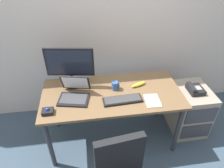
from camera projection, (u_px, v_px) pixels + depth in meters
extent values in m
plane|color=#374959|center=(112.00, 137.00, 2.68)|extent=(8.00, 8.00, 0.00)
cube|color=beige|center=(103.00, 13.00, 2.43)|extent=(6.00, 0.10, 2.80)
cube|color=brown|center=(112.00, 94.00, 2.26)|extent=(1.53, 0.73, 0.03)
cylinder|color=#2D2D33|center=(50.00, 145.00, 2.15)|extent=(0.05, 0.05, 0.71)
cylinder|color=#2D2D33|center=(177.00, 130.00, 2.31)|extent=(0.05, 0.05, 0.71)
cylinder|color=#2D2D33|center=(55.00, 106.00, 2.64)|extent=(0.05, 0.05, 0.71)
cylinder|color=#2D2D33|center=(160.00, 96.00, 2.80)|extent=(0.05, 0.05, 0.71)
cube|color=gray|center=(189.00, 109.00, 2.65)|extent=(0.42, 0.52, 0.62)
cube|color=#38383D|center=(201.00, 116.00, 2.36)|extent=(0.38, 0.01, 0.21)
cube|color=#38383D|center=(196.00, 131.00, 2.51)|extent=(0.38, 0.01, 0.21)
cube|color=black|center=(195.00, 90.00, 2.44)|extent=(0.17, 0.20, 0.06)
cube|color=black|center=(192.00, 87.00, 2.41)|extent=(0.05, 0.18, 0.04)
cube|color=gray|center=(198.00, 88.00, 2.42)|extent=(0.07, 0.08, 0.01)
cube|color=black|center=(119.00, 156.00, 1.61)|extent=(0.40, 0.11, 0.42)
cylinder|color=#262628|center=(73.00, 85.00, 2.36)|extent=(0.18, 0.18, 0.01)
cylinder|color=#262628|center=(72.00, 80.00, 2.32)|extent=(0.04, 0.04, 0.13)
cube|color=black|center=(70.00, 62.00, 2.19)|extent=(0.52, 0.10, 0.33)
cube|color=#1E2333|center=(69.00, 63.00, 2.18)|extent=(0.48, 0.08, 0.29)
cube|color=black|center=(123.00, 100.00, 2.13)|extent=(0.42, 0.16, 0.02)
cube|color=#353535|center=(123.00, 99.00, 2.13)|extent=(0.39, 0.14, 0.01)
cube|color=black|center=(74.00, 100.00, 2.14)|extent=(0.35, 0.28, 0.02)
cube|color=#38383D|center=(73.00, 99.00, 2.13)|extent=(0.30, 0.22, 0.00)
cube|color=black|center=(76.00, 83.00, 2.19)|extent=(0.32, 0.15, 0.21)
cube|color=silver|center=(75.00, 83.00, 2.19)|extent=(0.28, 0.13, 0.18)
cube|color=black|center=(48.00, 111.00, 1.98)|extent=(0.11, 0.09, 0.04)
sphere|color=navy|center=(47.00, 109.00, 1.96)|extent=(0.04, 0.04, 0.04)
cylinder|color=#30538E|center=(115.00, 86.00, 2.27)|extent=(0.08, 0.08, 0.10)
torus|color=#2A5190|center=(119.00, 85.00, 2.28)|extent=(0.01, 0.06, 0.06)
cube|color=white|center=(152.00, 101.00, 2.13)|extent=(0.16, 0.22, 0.01)
ellipsoid|color=yellow|center=(139.00, 84.00, 2.34)|extent=(0.19, 0.11, 0.04)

